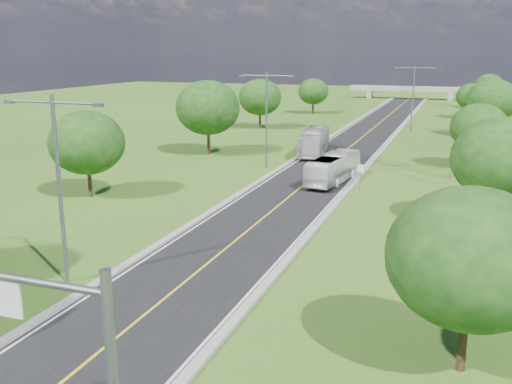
# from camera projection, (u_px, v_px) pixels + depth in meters

# --- Properties ---
(ground) EXTENTS (260.00, 260.00, 0.00)m
(ground) POSITION_uv_depth(u_px,v_px,m) (349.00, 148.00, 72.48)
(ground) COLOR #2D5518
(ground) RESTS_ON ground
(road) EXTENTS (8.00, 150.00, 0.06)m
(road) POSITION_uv_depth(u_px,v_px,m) (357.00, 141.00, 77.94)
(road) COLOR black
(road) RESTS_ON ground
(curb_left) EXTENTS (0.50, 150.00, 0.22)m
(curb_left) POSITION_uv_depth(u_px,v_px,m) (327.00, 139.00, 79.33)
(curb_left) COLOR gray
(curb_left) RESTS_ON ground
(curb_right) EXTENTS (0.50, 150.00, 0.22)m
(curb_right) POSITION_uv_depth(u_px,v_px,m) (389.00, 142.00, 76.52)
(curb_right) COLOR gray
(curb_right) RESTS_ON ground
(signal_mast) EXTENTS (8.54, 0.33, 7.20)m
(signal_mast) POSITION_uv_depth(u_px,v_px,m) (40.00, 344.00, 14.42)
(signal_mast) COLOR slate
(signal_mast) RESTS_ON ground
(speed_limit_sign) EXTENTS (0.55, 0.09, 2.40)m
(speed_limit_sign) POSITION_uv_depth(u_px,v_px,m) (360.00, 173.00, 50.29)
(speed_limit_sign) COLOR slate
(speed_limit_sign) RESTS_ON ground
(overpass) EXTENTS (30.00, 3.00, 3.20)m
(overpass) POSITION_uv_depth(u_px,v_px,m) (410.00, 90.00, 144.87)
(overpass) COLOR gray
(overpass) RESTS_ON ground
(streetlight_near_left) EXTENTS (5.90, 0.25, 10.00)m
(streetlight_near_left) POSITION_uv_depth(u_px,v_px,m) (58.00, 174.00, 29.23)
(streetlight_near_left) COLOR slate
(streetlight_near_left) RESTS_ON ground
(streetlight_mid_left) EXTENTS (5.90, 0.25, 10.00)m
(streetlight_mid_left) POSITION_uv_depth(u_px,v_px,m) (266.00, 111.00, 59.34)
(streetlight_mid_left) COLOR slate
(streetlight_mid_left) RESTS_ON ground
(streetlight_far_right) EXTENTS (5.90, 0.25, 10.00)m
(streetlight_far_right) POSITION_uv_depth(u_px,v_px,m) (413.00, 93.00, 85.47)
(streetlight_far_right) COLOR slate
(streetlight_far_right) RESTS_ON ground
(tree_lb) EXTENTS (6.30, 6.30, 7.33)m
(tree_lb) POSITION_uv_depth(u_px,v_px,m) (87.00, 143.00, 47.45)
(tree_lb) COLOR black
(tree_lb) RESTS_ON ground
(tree_lc) EXTENTS (7.56, 7.56, 8.79)m
(tree_lc) POSITION_uv_depth(u_px,v_px,m) (208.00, 108.00, 66.96)
(tree_lc) COLOR black
(tree_lc) RESTS_ON ground
(tree_ld) EXTENTS (6.72, 6.72, 7.82)m
(tree_ld) POSITION_uv_depth(u_px,v_px,m) (260.00, 97.00, 89.67)
(tree_ld) COLOR black
(tree_ld) RESTS_ON ground
(tree_le) EXTENTS (5.88, 5.88, 6.84)m
(tree_le) POSITION_uv_depth(u_px,v_px,m) (313.00, 91.00, 110.89)
(tree_le) COLOR black
(tree_le) RESTS_ON ground
(tree_ra) EXTENTS (6.30, 6.30, 7.33)m
(tree_ra) POSITION_uv_depth(u_px,v_px,m) (471.00, 258.00, 21.11)
(tree_ra) COLOR black
(tree_ra) RESTS_ON ground
(tree_rb) EXTENTS (6.72, 6.72, 7.82)m
(tree_rb) POSITION_uv_depth(u_px,v_px,m) (501.00, 159.00, 38.62)
(tree_rb) COLOR black
(tree_rb) RESTS_ON ground
(tree_rc) EXTENTS (5.88, 5.88, 6.84)m
(tree_rc) POSITION_uv_depth(u_px,v_px,m) (479.00, 127.00, 59.17)
(tree_rc) COLOR black
(tree_rc) RESTS_ON ground
(tree_rd) EXTENTS (7.14, 7.14, 8.30)m
(tree_rd) POSITION_uv_depth(u_px,v_px,m) (492.00, 100.00, 80.18)
(tree_rd) COLOR black
(tree_rd) RESTS_ON ground
(tree_re) EXTENTS (5.46, 5.46, 6.35)m
(tree_re) POSITION_uv_depth(u_px,v_px,m) (472.00, 96.00, 103.20)
(tree_re) COLOR black
(tree_re) RESTS_ON ground
(tree_rf) EXTENTS (6.30, 6.30, 7.33)m
(tree_rf) POSITION_uv_depth(u_px,v_px,m) (489.00, 87.00, 120.14)
(tree_rf) COLOR black
(tree_rf) RESTS_ON ground
(bus_outbound) EXTENTS (3.48, 9.80, 2.67)m
(bus_outbound) POSITION_uv_depth(u_px,v_px,m) (333.00, 168.00, 53.38)
(bus_outbound) COLOR white
(bus_outbound) RESTS_ON road
(bus_inbound) EXTENTS (3.87, 11.03, 3.01)m
(bus_inbound) POSITION_uv_depth(u_px,v_px,m) (314.00, 141.00, 67.91)
(bus_inbound) COLOR silver
(bus_inbound) RESTS_ON road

